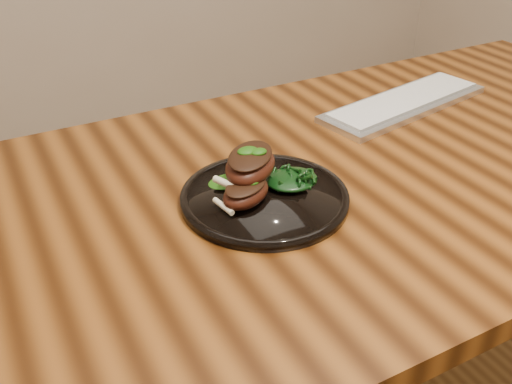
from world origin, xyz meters
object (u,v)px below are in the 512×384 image
at_px(desk, 359,201).
at_px(greens_heap, 292,176).
at_px(keyboard, 404,103).
at_px(plate, 265,197).
at_px(lamb_chop_front, 246,191).

bearing_deg(desk, greens_heap, -171.85).
height_order(greens_heap, keyboard, greens_heap).
relative_size(greens_heap, keyboard, 0.20).
distance_m(greens_heap, keyboard, 0.44).
height_order(desk, keyboard, keyboard).
relative_size(desk, plate, 5.96).
bearing_deg(greens_heap, desk, 8.15).
height_order(desk, lamb_chop_front, lamb_chop_front).
distance_m(plate, greens_heap, 0.06).
distance_m(lamb_chop_front, keyboard, 0.53).
relative_size(desk, keyboard, 3.71).
bearing_deg(desk, plate, -172.56).
bearing_deg(keyboard, lamb_chop_front, -157.71).
height_order(lamb_chop_front, keyboard, lamb_chop_front).
height_order(desk, greens_heap, greens_heap).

